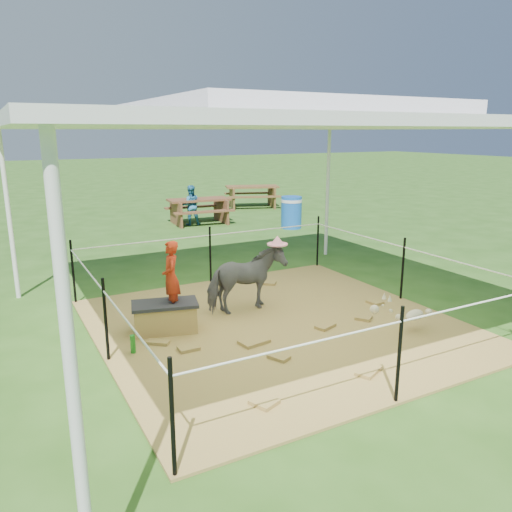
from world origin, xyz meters
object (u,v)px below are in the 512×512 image
picnic_table_near (199,211)px  trash_barrel (291,212)px  green_bottle (133,344)px  foal (415,313)px  distant_person (191,205)px  picnic_table_far (252,197)px  woman (171,270)px  pony (246,280)px  straw_bale (165,318)px

picnic_table_near → trash_barrel: bearing=-38.5°
picnic_table_near → green_bottle: bearing=-112.3°
foal → picnic_table_near: size_ratio=0.52×
picnic_table_near → distant_person: (-0.28, -0.09, 0.20)m
green_bottle → picnic_table_near: (3.97, 7.69, 0.22)m
picnic_table_near → picnic_table_far: (2.81, 2.06, 0.01)m
foal → woman: bearing=136.3°
woman → pony: bearing=112.0°
foal → picnic_table_far: bearing=58.3°
woman → distant_person: woman is taller
straw_bale → picnic_table_near: picnic_table_near is taller
green_bottle → trash_barrel: size_ratio=0.25×
trash_barrel → picnic_table_near: 2.68m
pony → picnic_table_far: (4.96, 9.14, -0.13)m
woman → trash_barrel: 7.55m
trash_barrel → picnic_table_far: (0.86, 3.90, -0.06)m
green_bottle → distant_person: (3.69, 7.60, 0.42)m
green_bottle → trash_barrel: trash_barrel is taller
pony → green_bottle: bearing=105.6°
picnic_table_near → distant_person: distant_person is taller
pony → foal: bearing=-139.9°
trash_barrel → distant_person: (-2.23, 1.75, 0.13)m
pony → picnic_table_near: bearing=-19.8°
green_bottle → trash_barrel: 8.32m
woman → trash_barrel: bearing=150.1°
picnic_table_far → distant_person: size_ratio=1.60×
green_bottle → trash_barrel: (5.91, 5.85, 0.29)m
green_bottle → pony: size_ratio=0.19×
trash_barrel → picnic_table_far: size_ratio=0.48×
picnic_table_far → straw_bale: bearing=-104.5°
foal → distant_person: size_ratio=0.80×
woman → picnic_table_far: woman is taller
straw_bale → trash_barrel: (5.36, 5.40, 0.23)m
trash_barrel → picnic_table_far: trash_barrel is taller
woman → foal: woman is taller
foal → distant_person: 8.70m
woman → foal: (2.75, -1.54, -0.57)m
pony → distant_person: (1.87, 7.00, 0.05)m
straw_bale → woman: bearing=0.0°
green_bottle → distant_person: bearing=64.1°
picnic_table_near → picnic_table_far: bearing=41.2°
pony → trash_barrel: bearing=-40.9°
pony → foal: 2.33m
pony → foal: size_ratio=1.25×
distant_person → pony: bearing=90.1°
straw_bale → trash_barrel: 7.62m
distant_person → picnic_table_far: bearing=-130.1°
straw_bale → foal: 3.24m
green_bottle → picnic_table_far: bearing=55.2°
picnic_table_near → picnic_table_far: picnic_table_far is taller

